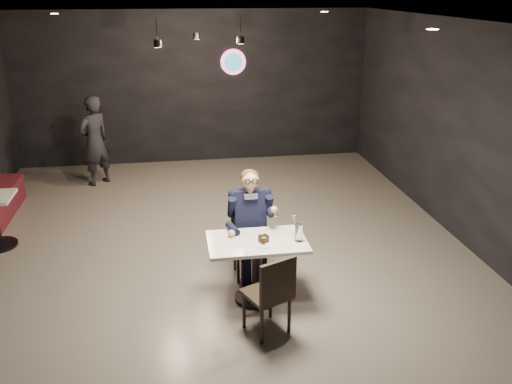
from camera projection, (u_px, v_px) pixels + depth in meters
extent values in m
plane|color=#6C645A|center=(215.00, 261.00, 7.16)|extent=(9.00, 9.00, 0.00)
cube|color=black|center=(198.00, 24.00, 7.97)|extent=(1.40, 1.20, 0.36)
cube|color=silver|center=(257.00, 270.00, 6.17)|extent=(1.10, 0.70, 0.75)
cube|color=black|center=(250.00, 242.00, 6.65)|extent=(0.42, 0.46, 0.92)
cube|color=black|center=(267.00, 292.00, 5.57)|extent=(0.57, 0.59, 0.92)
cube|color=black|center=(250.00, 223.00, 6.56)|extent=(0.60, 0.80, 1.44)
cylinder|color=white|center=(265.00, 244.00, 5.95)|extent=(0.22, 0.22, 0.01)
cube|color=black|center=(264.00, 239.00, 5.97)|extent=(0.12, 0.11, 0.07)
ellipsoid|color=green|center=(264.00, 238.00, 5.90)|extent=(0.06, 0.04, 0.01)
cylinder|color=silver|center=(299.00, 233.00, 6.00)|extent=(0.09, 0.09, 0.20)
cone|color=tan|center=(294.00, 221.00, 5.96)|extent=(0.07, 0.07, 0.12)
imported|color=black|center=(95.00, 141.00, 9.69)|extent=(0.70, 0.69, 1.62)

